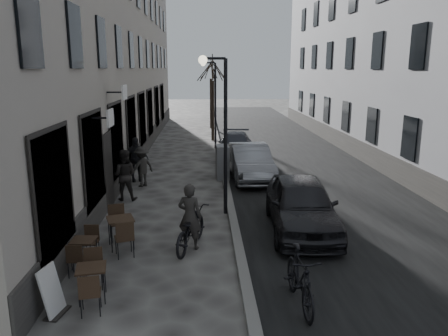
{
  "coord_description": "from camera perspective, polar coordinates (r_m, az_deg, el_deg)",
  "views": [
    {
      "loc": [
        -0.69,
        -7.78,
        4.72
      ],
      "look_at": [
        -0.1,
        4.88,
        1.8
      ],
      "focal_mm": 35.0,
      "sensor_mm": 36.0,
      "label": 1
    }
  ],
  "objects": [
    {
      "name": "tree_far",
      "position": [
        34.79,
        -1.73,
        12.86
      ],
      "size": [
        2.4,
        2.4,
        5.7
      ],
      "color": "black",
      "rests_on": "ground"
    },
    {
      "name": "car_mid",
      "position": [
        18.87,
        3.41,
        0.79
      ],
      "size": [
        1.83,
        4.62,
        1.5
      ],
      "primitive_type": "imported",
      "rotation": [
        0.0,
        0.0,
        0.05
      ],
      "color": "gray",
      "rests_on": "ground"
    },
    {
      "name": "pedestrian_near",
      "position": [
        16.2,
        -12.93,
        -0.89
      ],
      "size": [
        0.92,
        0.72,
        1.86
      ],
      "primitive_type": "imported",
      "rotation": [
        0.0,
        0.0,
        3.13
      ],
      "color": "black",
      "rests_on": "ground"
    },
    {
      "name": "car_far",
      "position": [
        23.72,
        1.47,
        3.04
      ],
      "size": [
        2.2,
        4.53,
        1.27
      ],
      "primitive_type": "imported",
      "rotation": [
        0.0,
        0.0,
        -0.1
      ],
      "color": "#33343C",
      "rests_on": "ground"
    },
    {
      "name": "pedestrian_mid",
      "position": [
        17.95,
        -10.68,
        0.16
      ],
      "size": [
        1.18,
        1.16,
        1.63
      ],
      "primitive_type": "imported",
      "rotation": [
        0.0,
        0.0,
        3.89
      ],
      "color": "#292724",
      "rests_on": "ground"
    },
    {
      "name": "pedestrian_far",
      "position": [
        18.81,
        -11.5,
        1.13
      ],
      "size": [
        1.2,
        0.79,
        1.89
      ],
      "primitive_type": "imported",
      "rotation": [
        0.0,
        0.0,
        0.33
      ],
      "color": "black",
      "rests_on": "ground"
    },
    {
      "name": "ground",
      "position": [
        9.12,
        2.17,
        -18.18
      ],
      "size": [
        120.0,
        120.0,
        0.0
      ],
      "primitive_type": "plane",
      "color": "#373432",
      "rests_on": "ground"
    },
    {
      "name": "building_right",
      "position": [
        26.54,
        21.18,
        19.24
      ],
      "size": [
        4.0,
        35.0,
        16.0
      ],
      "primitive_type": "cube",
      "color": "gray",
      "rests_on": "ground"
    },
    {
      "name": "road",
      "position": [
        24.66,
        8.0,
        1.81
      ],
      "size": [
        7.3,
        60.0,
        0.0
      ],
      "primitive_type": "cube",
      "color": "black",
      "rests_on": "ground"
    },
    {
      "name": "tree_near",
      "position": [
        28.79,
        -1.52,
        12.84
      ],
      "size": [
        2.4,
        2.4,
        5.7
      ],
      "color": "black",
      "rests_on": "ground"
    },
    {
      "name": "bistro_set_a",
      "position": [
        9.69,
        -16.88,
        -13.81
      ],
      "size": [
        0.69,
        1.51,
        0.86
      ],
      "rotation": [
        0.0,
        0.0,
        0.18
      ],
      "color": "black",
      "rests_on": "ground"
    },
    {
      "name": "moped",
      "position": [
        9.12,
        9.89,
        -14.07
      ],
      "size": [
        0.65,
        2.02,
        1.2
      ],
      "primitive_type": "imported",
      "rotation": [
        0.0,
        0.0,
        0.04
      ],
      "color": "black",
      "rests_on": "ground"
    },
    {
      "name": "cyclist_rider",
      "position": [
        11.62,
        -4.48,
        -6.31
      ],
      "size": [
        0.75,
        0.6,
        1.78
      ],
      "primitive_type": "imported",
      "rotation": [
        0.0,
        0.0,
        2.84
      ],
      "color": "#2A2724",
      "rests_on": "ground"
    },
    {
      "name": "building_left",
      "position": [
        25.07,
        -15.84,
        20.02
      ],
      "size": [
        4.0,
        35.0,
        16.0
      ],
      "primitive_type": "cube",
      "color": "#A89F8D",
      "rests_on": "ground"
    },
    {
      "name": "utility_cabinet",
      "position": [
        18.91,
        -0.2,
        0.79
      ],
      "size": [
        0.58,
        1.0,
        1.46
      ],
      "primitive_type": "cube",
      "rotation": [
        0.0,
        0.0,
        0.05
      ],
      "color": "slate",
      "rests_on": "ground"
    },
    {
      "name": "bistro_set_c",
      "position": [
        12.08,
        -13.33,
        -7.83
      ],
      "size": [
        0.95,
        1.7,
        0.97
      ],
      "rotation": [
        0.0,
        0.0,
        0.32
      ],
      "color": "black",
      "rests_on": "ground"
    },
    {
      "name": "sign_board",
      "position": [
        9.43,
        -21.47,
        -15.23
      ],
      "size": [
        0.45,
        0.62,
        0.99
      ],
      "rotation": [
        0.0,
        0.0,
        -0.22
      ],
      "color": "black",
      "rests_on": "ground"
    },
    {
      "name": "kerb",
      "position": [
        24.25,
        -0.5,
        1.88
      ],
      "size": [
        0.25,
        60.0,
        0.12
      ],
      "primitive_type": "cube",
      "color": "slate",
      "rests_on": "ground"
    },
    {
      "name": "car_near",
      "position": [
        13.07,
        10.07,
        -4.7
      ],
      "size": [
        2.18,
        4.78,
        1.59
      ],
      "primitive_type": "imported",
      "rotation": [
        0.0,
        0.0,
        -0.06
      ],
      "color": "black",
      "rests_on": "ground"
    },
    {
      "name": "bistro_set_b",
      "position": [
        11.26,
        -17.82,
        -10.15
      ],
      "size": [
        0.59,
        1.39,
        0.81
      ],
      "rotation": [
        0.0,
        0.0,
        -0.05
      ],
      "color": "black",
      "rests_on": "ground"
    },
    {
      "name": "bicycle",
      "position": [
        11.74,
        -4.45,
        -7.91
      ],
      "size": [
        1.31,
        2.19,
        1.09
      ],
      "primitive_type": "imported",
      "rotation": [
        0.0,
        0.0,
        2.84
      ],
      "color": "black",
      "rests_on": "ground"
    },
    {
      "name": "streetlamp_far",
      "position": [
        25.83,
        -1.52,
        9.5
      ],
      "size": [
        0.9,
        0.28,
        5.09
      ],
      "color": "black",
      "rests_on": "ground"
    },
    {
      "name": "streetlamp_near",
      "position": [
        13.88,
        -0.51,
        6.52
      ],
      "size": [
        0.9,
        0.28,
        5.09
      ],
      "color": "black",
      "rests_on": "ground"
    }
  ]
}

